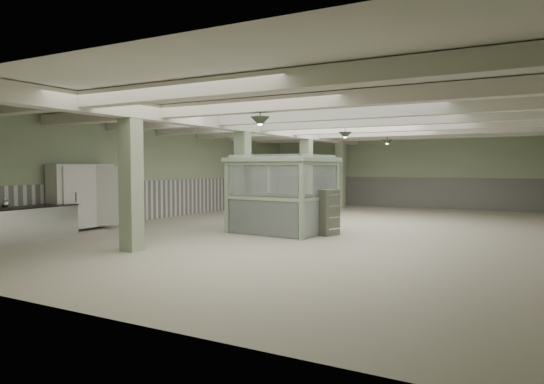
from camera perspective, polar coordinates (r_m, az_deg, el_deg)
The scene contains 26 objects.
floor at distance 15.87m, azimuth 6.18°, elevation -4.38°, with size 20.00×20.00×0.00m, color beige.
ceiling at distance 15.81m, azimuth 6.26°, elevation 8.67°, with size 14.00×20.00×0.02m, color silver.
wall_back at distance 25.26m, azimuth 14.98°, elevation 2.37°, with size 14.00×0.02×3.60m, color #A9BB95.
wall_front at distance 7.56m, azimuth -24.36°, elevation 0.97°, with size 14.00×0.02×3.60m, color #A9BB95.
wall_left at distance 19.53m, azimuth -13.12°, elevation 2.24°, with size 0.02×20.00×3.60m, color #A9BB95.
wainscot_left at distance 19.55m, azimuth -13.03°, elevation -0.84°, with size 0.05×19.90×1.50m, color silver.
wainscot_back at distance 25.27m, azimuth 14.94°, elevation -0.01°, with size 13.90×0.05×1.50m, color silver.
girder at distance 16.91m, azimuth -1.66°, elevation 7.57°, with size 0.45×19.90×0.40m, color beige.
beam_a at distance 9.38m, azimuth -12.01°, elevation 11.45°, with size 13.90×0.35×0.32m, color beige.
beam_b at distance 11.37m, azimuth -3.62°, elevation 10.00°, with size 13.90×0.35×0.32m, color beige.
beam_c at distance 13.53m, azimuth 2.14°, elevation 8.88°, with size 13.90×0.35×0.32m, color beige.
beam_d at distance 15.80m, azimuth 6.25°, elevation 8.02°, with size 13.90×0.35×0.32m, color beige.
beam_e at distance 18.12m, azimuth 9.31°, elevation 7.35°, with size 13.90×0.35×0.32m, color beige.
beam_f at distance 20.49m, azimuth 11.67°, elevation 6.82°, with size 13.90×0.35×0.32m, color beige.
beam_g at distance 22.89m, azimuth 13.53°, elevation 6.39°, with size 13.90×0.35×0.32m, color beige.
column_a at distance 12.08m, azimuth -16.26°, elevation 1.78°, with size 0.42×0.42×3.60m, color #94A484.
column_b at distance 16.00m, azimuth -3.47°, elevation 2.16°, with size 0.42×0.42×3.60m, color #94A484.
column_c at distance 20.41m, azimuth 4.06°, elevation 2.34°, with size 0.42×0.42×3.60m, color #94A484.
column_d at distance 24.10m, azimuth 8.05°, elevation 2.42°, with size 0.42×0.42×3.60m, color #94A484.
pendant_front at distance 11.07m, azimuth -1.41°, elevation 8.27°, with size 0.44×0.44×0.22m, color #2F3E2F.
pendant_mid at distance 16.05m, azimuth 8.59°, elevation 6.60°, with size 0.44×0.44×0.22m, color #2F3E2F.
pendant_back at distance 20.81m, azimuth 13.39°, elevation 5.72°, with size 0.44×0.44×0.22m, color #2F3E2F.
pitcher_far at distance 15.02m, azimuth -28.91°, elevation -1.12°, with size 0.21×0.24×0.30m, color silver, non-canonical shape.
walkin_cooler at distance 16.51m, azimuth -21.41°, elevation -0.76°, with size 1.02×2.20×2.02m.
guard_booth at distance 14.97m, azimuth 1.25°, elevation 1.36°, with size 3.06×2.65×2.39m.
filing_cabinet at distance 14.42m, azimuth 6.57°, elevation -2.40°, with size 0.44×0.63×1.36m, color #606554.
Camera 1 is at (6.05, -14.53, 2.03)m, focal length 32.00 mm.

